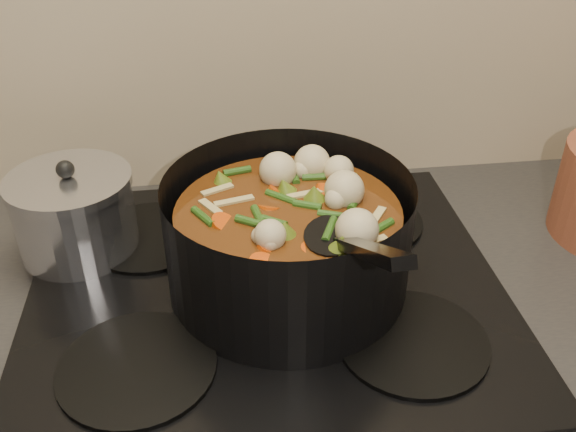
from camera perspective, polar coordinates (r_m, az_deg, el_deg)
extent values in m
cube|color=black|center=(0.88, -1.86, -8.40)|extent=(2.64, 0.64, 0.05)
cube|color=black|center=(0.86, -1.90, -6.65)|extent=(0.62, 0.54, 0.02)
cylinder|color=black|center=(0.76, -13.27, -12.94)|extent=(0.18, 0.18, 0.01)
cylinder|color=black|center=(0.78, 11.00, -10.87)|extent=(0.18, 0.18, 0.01)
cylinder|color=black|center=(0.96, -12.26, -1.77)|extent=(0.18, 0.18, 0.01)
cylinder|color=black|center=(0.98, 6.66, -0.42)|extent=(0.18, 0.18, 0.01)
cylinder|color=black|center=(0.81, 0.00, -1.84)|extent=(0.35, 0.35, 0.15)
cylinder|color=black|center=(0.85, 0.00, -5.80)|extent=(0.30, 0.30, 0.01)
cylinder|color=#50270D|center=(0.82, 0.00, -2.58)|extent=(0.28, 0.28, 0.11)
cylinder|color=#E6530A|center=(0.79, 2.96, 0.57)|extent=(0.03, 0.03, 0.03)
cylinder|color=#E6530A|center=(0.84, 2.40, 2.73)|extent=(0.04, 0.04, 0.03)
cylinder|color=#E6530A|center=(0.87, -2.98, 3.77)|extent=(0.04, 0.04, 0.03)
cylinder|color=#E6530A|center=(0.80, -4.05, 0.78)|extent=(0.03, 0.04, 0.03)
cylinder|color=#E6530A|center=(0.74, -5.09, -2.22)|extent=(0.04, 0.04, 0.03)
cylinder|color=#E6530A|center=(0.75, 0.38, -1.32)|extent=(0.04, 0.04, 0.03)
cylinder|color=#E6530A|center=(0.76, 4.86, -1.10)|extent=(0.04, 0.04, 0.03)
cylinder|color=#E6530A|center=(0.83, 6.65, 2.02)|extent=(0.04, 0.03, 0.03)
cylinder|color=#E6530A|center=(0.84, 0.76, 2.45)|extent=(0.04, 0.04, 0.03)
cylinder|color=#E6530A|center=(0.85, -4.14, 2.78)|extent=(0.04, 0.04, 0.03)
cylinder|color=#E6530A|center=(0.79, -2.99, 0.17)|extent=(0.03, 0.03, 0.03)
sphere|color=beige|center=(0.79, 4.67, 1.53)|extent=(0.04, 0.04, 0.04)
sphere|color=beige|center=(0.84, 0.11, 3.56)|extent=(0.04, 0.04, 0.04)
sphere|color=beige|center=(0.79, -4.62, 1.64)|extent=(0.04, 0.04, 0.04)
sphere|color=beige|center=(0.73, -1.66, -1.33)|extent=(0.04, 0.04, 0.04)
sphere|color=beige|center=(0.76, 4.34, 0.00)|extent=(0.04, 0.04, 0.04)
sphere|color=beige|center=(0.83, 2.69, 3.12)|extent=(0.04, 0.04, 0.04)
cone|color=olive|center=(0.73, -4.87, -1.74)|extent=(0.04, 0.04, 0.04)
cone|color=olive|center=(0.72, 3.30, -2.44)|extent=(0.04, 0.04, 0.04)
cone|color=olive|center=(0.80, 6.23, 1.49)|extent=(0.04, 0.04, 0.04)
cone|color=olive|center=(0.86, 0.70, 4.00)|extent=(0.04, 0.04, 0.04)
cone|color=olive|center=(0.82, -5.66, 2.23)|extent=(0.04, 0.04, 0.04)
cone|color=olive|center=(0.73, -4.61, -1.89)|extent=(0.04, 0.04, 0.04)
cone|color=olive|center=(0.72, 3.63, -2.33)|extent=(0.04, 0.04, 0.04)
cylinder|color=#2C5017|center=(0.82, 1.93, 2.17)|extent=(0.01, 0.04, 0.01)
cylinder|color=#2C5017|center=(0.88, -1.36, 4.39)|extent=(0.04, 0.03, 0.01)
cylinder|color=#2C5017|center=(0.83, -5.10, 2.43)|extent=(0.04, 0.02, 0.01)
cylinder|color=#2C5017|center=(0.77, -4.79, 0.05)|extent=(0.03, 0.04, 0.01)
cylinder|color=#2C5017|center=(0.75, -1.69, -0.97)|extent=(0.03, 0.04, 0.01)
cylinder|color=#2C5017|center=(0.70, 2.81, -3.65)|extent=(0.04, 0.02, 0.01)
cylinder|color=#2C5017|center=(0.76, 5.96, -0.70)|extent=(0.04, 0.03, 0.01)
cylinder|color=#2C5017|center=(0.81, 4.37, 1.71)|extent=(0.01, 0.04, 0.01)
cylinder|color=#2C5017|center=(0.82, 1.14, 2.39)|extent=(0.04, 0.03, 0.01)
cylinder|color=#2C5017|center=(0.87, -3.14, 4.09)|extent=(0.04, 0.02, 0.01)
cylinder|color=#2C5017|center=(0.81, -5.88, 1.67)|extent=(0.03, 0.04, 0.01)
cylinder|color=#2C5017|center=(0.76, -4.36, -0.63)|extent=(0.03, 0.04, 0.01)
cylinder|color=#2C5017|center=(0.75, -0.80, -1.15)|extent=(0.04, 0.02, 0.01)
cylinder|color=#2C5017|center=(0.71, 4.79, -3.03)|extent=(0.04, 0.03, 0.01)
cube|color=tan|center=(0.82, -4.78, 2.02)|extent=(0.05, 0.01, 0.00)
cube|color=tan|center=(0.74, -4.17, -1.55)|extent=(0.02, 0.05, 0.00)
cube|color=tan|center=(0.73, 2.82, -2.15)|extent=(0.04, 0.03, 0.00)
cube|color=tan|center=(0.80, 5.40, 1.24)|extent=(0.04, 0.04, 0.00)
cube|color=tan|center=(0.85, 0.62, 3.45)|extent=(0.03, 0.04, 0.00)
cube|color=tan|center=(0.82, -4.93, 1.89)|extent=(0.05, 0.02, 0.00)
cube|color=tan|center=(0.74, -3.95, -1.68)|extent=(0.01, 0.05, 0.00)
ellipsoid|color=black|center=(0.74, 3.94, -1.82)|extent=(0.09, 0.10, 0.01)
cube|color=black|center=(0.63, 7.20, -3.11)|extent=(0.03, 0.18, 0.11)
cylinder|color=silver|center=(0.94, -18.37, -0.10)|extent=(0.16, 0.16, 0.10)
cylinder|color=silver|center=(0.91, -18.99, 2.92)|extent=(0.17, 0.17, 0.01)
sphere|color=black|center=(0.90, -19.20, 3.93)|extent=(0.02, 0.02, 0.02)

